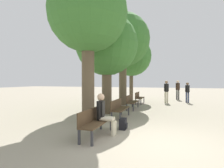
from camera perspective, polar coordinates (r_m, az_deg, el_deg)
The scene contains 14 objects.
ground_plane at distance 5.17m, azimuth 14.97°, elevation -18.15°, with size 80.00×80.00×0.00m, color gray.
bench_row_0 at distance 5.48m, azimuth -5.76°, elevation -11.63°, with size 0.46×1.64×0.84m.
bench_row_1 at distance 8.00m, azimuth 2.27°, elevation -7.59°, with size 0.46×1.64×0.84m.
bench_row_2 at distance 10.63m, azimuth 6.33°, elevation -5.46°, with size 0.46×1.64×0.84m.
bench_row_3 at distance 13.30m, azimuth 8.75°, elevation -4.16°, with size 0.46×1.64×0.84m.
tree_row_0 at distance 7.58m, azimuth -7.87°, elevation 21.61°, with size 3.18×3.18×6.03m.
tree_row_1 at distance 9.32m, azimuth -1.73°, elevation 12.46°, with size 3.23×3.23×5.20m.
tree_row_2 at distance 12.62m, azimuth 3.55°, elevation 13.97°, with size 3.76×3.76×6.45m.
tree_row_3 at distance 15.24m, azimuth 6.32°, elevation 8.93°, with size 3.40×3.40×5.51m.
person_seated at distance 5.58m, azimuth -2.54°, elevation -9.38°, with size 0.61×0.35×1.30m.
backpack at distance 6.27m, azimuth 3.65°, elevation -12.88°, with size 0.26×0.32×0.38m.
pedestrian_near at distance 14.05m, azimuth 17.34°, elevation -1.93°, with size 0.35×0.29×1.72m.
pedestrian_mid at distance 14.76m, azimuth 23.40°, elevation -2.12°, with size 0.32×0.26×1.58m.
pedestrian_far at distance 16.78m, azimuth 20.67°, elevation -1.40°, with size 0.36×0.31×1.75m.
Camera 1 is at (0.27, -4.88, 1.70)m, focal length 28.00 mm.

